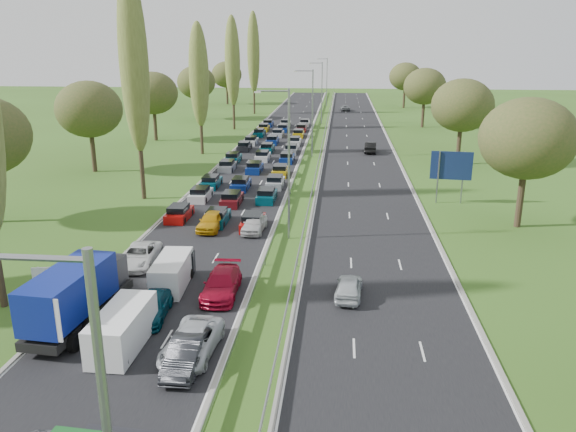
% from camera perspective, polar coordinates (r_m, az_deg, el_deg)
% --- Properties ---
extents(ground, '(260.00, 260.00, 0.00)m').
position_cam_1_polar(ground, '(81.64, 2.52, 6.27)').
color(ground, '#335119').
rests_on(ground, ground).
extents(near_carriageway, '(10.50, 215.00, 0.04)m').
position_cam_1_polar(near_carriageway, '(84.68, -1.99, 6.67)').
color(near_carriageway, black).
rests_on(near_carriageway, ground).
extents(far_carriageway, '(10.50, 215.00, 0.04)m').
position_cam_1_polar(far_carriageway, '(84.04, 7.24, 6.46)').
color(far_carriageway, black).
rests_on(far_carriageway, ground).
extents(central_reservation, '(2.36, 215.00, 0.32)m').
position_cam_1_polar(central_reservation, '(84.00, 2.61, 6.96)').
color(central_reservation, gray).
rests_on(central_reservation, ground).
extents(lamp_columns, '(0.18, 140.18, 12.00)m').
position_cam_1_polar(lamp_columns, '(78.76, 2.50, 10.30)').
color(lamp_columns, gray).
rests_on(lamp_columns, ground).
extents(poplar_row, '(2.80, 127.80, 22.44)m').
position_cam_1_polar(poplar_row, '(71.22, -11.27, 14.45)').
color(poplar_row, '#2D2116').
rests_on(poplar_row, ground).
extents(woodland_left, '(8.00, 166.00, 11.10)m').
position_cam_1_polar(woodland_left, '(70.17, -20.71, 9.81)').
color(woodland_left, '#2D2116').
rests_on(woodland_left, ground).
extents(woodland_right, '(8.00, 153.00, 11.10)m').
position_cam_1_polar(woodland_right, '(68.96, 18.65, 9.90)').
color(woodland_right, '#2D2116').
rests_on(woodland_right, ground).
extents(traffic_queue_fill, '(9.03, 68.26, 0.80)m').
position_cam_1_polar(traffic_queue_fill, '(79.86, -2.40, 6.36)').
color(traffic_queue_fill, '#A50C0A').
rests_on(traffic_queue_fill, ground).
extents(near_car_2, '(2.58, 5.17, 1.41)m').
position_cam_1_polar(near_car_2, '(41.59, -14.86, -3.89)').
color(near_car_2, silver).
rests_on(near_car_2, near_carriageway).
extents(near_car_7, '(2.16, 4.62, 1.30)m').
position_cam_1_polar(near_car_7, '(33.68, -13.68, -8.97)').
color(near_car_7, '#043848').
rests_on(near_car_7, near_carriageway).
extents(near_car_8, '(2.06, 4.56, 1.52)m').
position_cam_1_polar(near_car_8, '(48.29, -7.78, -0.48)').
color(near_car_8, '#C98F0D').
rests_on(near_car_8, near_carriageway).
extents(near_car_9, '(1.52, 4.30, 1.41)m').
position_cam_1_polar(near_car_9, '(28.52, -10.36, -13.66)').
color(near_car_9, '#212327').
rests_on(near_car_9, near_carriageway).
extents(near_car_10, '(2.62, 5.22, 1.42)m').
position_cam_1_polar(near_car_10, '(29.52, -9.75, -12.50)').
color(near_car_10, '#B6BAC0').
rests_on(near_car_10, near_carriageway).
extents(near_car_11, '(2.26, 5.22, 1.50)m').
position_cam_1_polar(near_car_11, '(35.75, -6.77, -6.84)').
color(near_car_11, maroon).
rests_on(near_car_11, near_carriageway).
extents(near_car_12, '(1.95, 4.33, 1.44)m').
position_cam_1_polar(near_car_12, '(47.39, -3.44, -0.73)').
color(near_car_12, silver).
rests_on(near_car_12, near_carriageway).
extents(far_car_0, '(1.93, 4.11, 1.36)m').
position_cam_1_polar(far_car_0, '(35.45, 6.20, -7.15)').
color(far_car_0, '#B6BCC0').
rests_on(far_car_0, far_carriageway).
extents(far_car_1, '(1.94, 4.80, 1.55)m').
position_cam_1_polar(far_car_1, '(83.70, 8.37, 6.93)').
color(far_car_1, black).
rests_on(far_car_1, far_carriageway).
extents(far_car_2, '(2.46, 4.83, 1.31)m').
position_cam_1_polar(far_car_2, '(138.13, 5.82, 10.88)').
color(far_car_2, slate).
rests_on(far_car_2, far_carriageway).
extents(blue_lorry, '(2.36, 8.51, 3.59)m').
position_cam_1_polar(blue_lorry, '(33.66, -20.53, -7.36)').
color(blue_lorry, black).
rests_on(blue_lorry, near_carriageway).
extents(white_van_front, '(2.05, 5.23, 2.10)m').
position_cam_1_polar(white_van_front, '(31.00, -16.31, -10.72)').
color(white_van_front, white).
rests_on(white_van_front, near_carriageway).
extents(white_van_rear, '(1.90, 4.85, 1.95)m').
position_cam_1_polar(white_van_rear, '(37.48, -11.61, -5.54)').
color(white_van_rear, silver).
rests_on(white_van_rear, near_carriageway).
extents(info_sign, '(1.49, 0.41, 2.10)m').
position_cam_1_polar(info_sign, '(37.84, -23.44, -5.83)').
color(info_sign, gray).
rests_on(info_sign, ground).
extents(direction_sign, '(3.98, 0.57, 5.20)m').
position_cam_1_polar(direction_sign, '(57.60, 16.25, 4.71)').
color(direction_sign, gray).
rests_on(direction_sign, ground).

